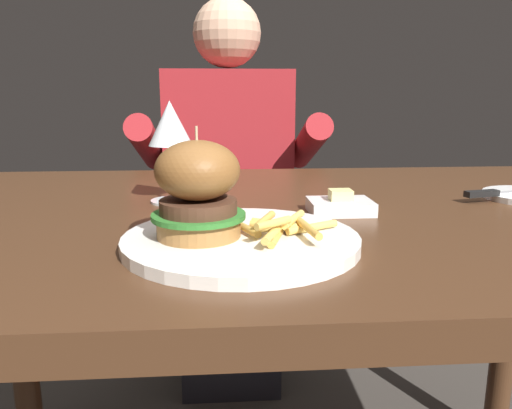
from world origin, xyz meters
TOP-DOWN VIEW (x-y plane):
  - dining_table at (0.00, 0.00)m, footprint 1.31×0.82m
  - main_plate at (-0.10, -0.20)m, footprint 0.28×0.28m
  - burger_sandwich at (-0.15, -0.20)m, footprint 0.11×0.11m
  - fries_pile at (-0.05, -0.21)m, footprint 0.12×0.11m
  - wine_glass at (-0.20, 0.05)m, footprint 0.07×0.07m
  - table_knife at (0.36, 0.02)m, footprint 0.20×0.06m
  - butter_dish at (0.06, -0.04)m, footprint 0.09×0.07m
  - diner_person at (-0.10, 0.69)m, footprint 0.51×0.36m

SIDE VIEW (x-z plane):
  - diner_person at x=-0.10m, z-range -0.02..1.15m
  - dining_table at x=0.00m, z-range 0.28..1.02m
  - main_plate at x=-0.10m, z-range 0.74..0.75m
  - butter_dish at x=0.06m, z-range 0.73..0.77m
  - table_knife at x=0.36m, z-range 0.75..0.76m
  - fries_pile at x=-0.05m, z-range 0.75..0.78m
  - burger_sandwich at x=-0.15m, z-range 0.75..0.87m
  - wine_glass at x=-0.20m, z-range 0.78..0.95m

